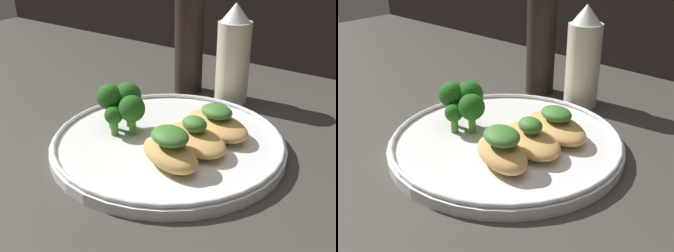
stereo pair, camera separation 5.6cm
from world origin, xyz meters
TOP-DOWN VIEW (x-y plane):
  - ground_plane at (0.00, 0.00)cm, footprint 180.00×180.00cm
  - plate at (0.00, 0.00)cm, footprint 31.31×31.31cm
  - grilled_meat_front at (4.04, -5.17)cm, footprint 10.27×7.86cm
  - grilled_meat_middle at (4.14, -0.08)cm, footprint 11.78×9.28cm
  - grilled_meat_back at (4.39, 5.12)cm, footprint 11.90×8.99cm
  - broccoli_bunch at (-6.75, -1.34)cm, footprint 7.29×6.32cm
  - sauce_bottle at (-1.20, 19.70)cm, footprint 5.49×5.49cm
  - pepper_grinder at (-9.88, 19.70)cm, footprint 4.97×4.97cm

SIDE VIEW (x-z plane):
  - ground_plane at x=0.00cm, z-range -1.00..0.00cm
  - plate at x=0.00cm, z-range -0.01..1.99cm
  - grilled_meat_middle at x=4.14cm, z-range 0.67..5.11cm
  - grilled_meat_back at x=4.39cm, z-range 0.87..5.15cm
  - grilled_meat_front at x=4.04cm, z-range 1.01..5.88cm
  - broccoli_bunch at x=-6.75cm, z-range 2.26..8.81cm
  - sauce_bottle at x=-1.20cm, z-range -0.36..16.20cm
  - pepper_grinder at x=-9.88cm, z-range -0.86..19.17cm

